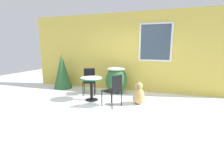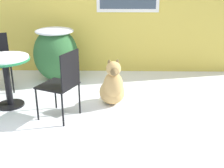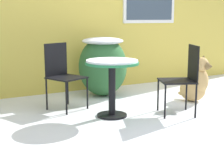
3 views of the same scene
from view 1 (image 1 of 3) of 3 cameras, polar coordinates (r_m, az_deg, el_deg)
ground_plane at (r=5.04m, az=-2.24°, el=-7.46°), size 16.00×16.00×0.00m
house_wall at (r=6.84m, az=4.87°, el=10.36°), size 8.00×0.10×2.95m
shrub_left at (r=6.44m, az=1.41°, el=1.56°), size 0.79×0.78×0.96m
evergreen_bush at (r=7.47m, az=-15.93°, el=4.04°), size 0.74×0.74×1.42m
patio_table at (r=5.55m, az=-6.76°, el=0.52°), size 0.69×0.69×0.74m
patio_chair_near_table at (r=6.35m, az=-7.45°, el=1.27°), size 0.57×0.57×0.92m
patio_chair_far_side at (r=4.92m, az=0.58°, el=-1.72°), size 0.58×0.58×0.92m
dog at (r=5.24m, az=8.74°, el=-3.75°), size 0.43×0.63×0.72m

